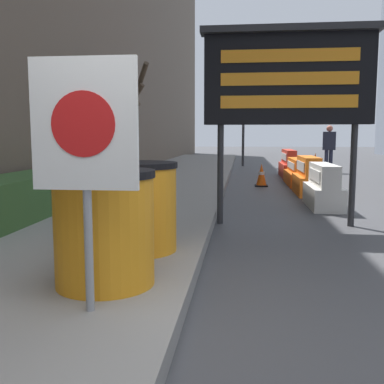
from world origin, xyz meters
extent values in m
plane|color=#3F3F42|center=(0.00, 0.00, 0.00)|extent=(120.00, 120.00, 0.00)
cube|color=#335628|center=(-2.94, 4.57, 0.49)|extent=(0.90, 7.29, 0.64)
cylinder|color=#4C3D2D|center=(-2.83, 8.86, 1.33)|extent=(0.30, 0.30, 2.33)
cylinder|color=#4C3D2D|center=(-2.35, 9.26, 2.66)|extent=(0.84, 1.12, 1.28)
cylinder|color=#4C3D2D|center=(-2.85, 8.19, 2.51)|extent=(1.41, 0.16, 0.87)
cylinder|color=#4C3D2D|center=(-2.59, 9.29, 2.21)|extent=(0.96, 0.65, 1.17)
cylinder|color=#4C3D2D|center=(-2.56, 8.53, 2.73)|extent=(0.76, 0.70, 1.20)
cylinder|color=orange|center=(-0.70, 0.87, 0.62)|extent=(0.82, 0.82, 0.90)
cylinder|color=black|center=(-0.70, 0.87, 1.09)|extent=(0.85, 0.85, 0.06)
cylinder|color=orange|center=(-0.68, 2.01, 0.62)|extent=(0.82, 0.82, 0.90)
cylinder|color=black|center=(-0.68, 2.01, 1.09)|extent=(0.85, 0.85, 0.06)
cylinder|color=gray|center=(-0.64, 0.30, 0.82)|extent=(0.06, 0.06, 1.31)
cube|color=white|center=(-0.64, 0.28, 1.48)|extent=(0.74, 0.04, 0.89)
cylinder|color=red|center=(-0.64, 0.26, 1.48)|extent=(0.44, 0.01, 0.44)
cylinder|color=#28282B|center=(0.08, 4.49, 0.79)|extent=(0.10, 0.10, 1.58)
cylinder|color=#28282B|center=(2.13, 4.49, 0.79)|extent=(0.10, 0.10, 1.58)
cube|color=black|center=(1.10, 4.49, 2.26)|extent=(2.56, 0.24, 1.36)
cube|color=#28282B|center=(1.10, 4.41, 2.99)|extent=(2.68, 0.34, 0.10)
cube|color=orange|center=(1.10, 4.36, 2.60)|extent=(2.05, 0.02, 0.19)
cube|color=orange|center=(1.10, 4.36, 2.26)|extent=(2.05, 0.02, 0.19)
cube|color=orange|center=(1.10, 4.36, 1.92)|extent=(2.05, 0.02, 0.19)
cube|color=silver|center=(2.02, 6.37, 0.21)|extent=(0.58, 1.62, 0.43)
cube|color=silver|center=(2.02, 6.37, 0.64)|extent=(0.35, 1.62, 0.43)
cube|color=white|center=(1.84, 6.37, 0.64)|extent=(0.02, 1.30, 0.21)
cube|color=orange|center=(2.02, 8.44, 0.23)|extent=(0.60, 1.67, 0.46)
cube|color=orange|center=(2.02, 8.44, 0.68)|extent=(0.36, 1.67, 0.46)
cube|color=white|center=(1.83, 8.44, 0.68)|extent=(0.02, 1.34, 0.23)
cube|color=orange|center=(2.02, 10.61, 0.19)|extent=(0.60, 2.19, 0.38)
cube|color=orange|center=(2.02, 10.61, 0.57)|extent=(0.36, 2.19, 0.38)
cube|color=white|center=(1.83, 10.61, 0.57)|extent=(0.02, 1.75, 0.19)
cube|color=red|center=(2.02, 13.15, 0.24)|extent=(0.52, 2.18, 0.47)
cube|color=red|center=(2.02, 13.15, 0.71)|extent=(0.31, 2.18, 0.47)
cube|color=white|center=(1.86, 13.15, 0.71)|extent=(0.02, 1.74, 0.24)
cube|color=black|center=(3.35, 15.87, 0.02)|extent=(0.42, 0.42, 0.04)
cone|color=#EA560F|center=(3.35, 15.87, 0.39)|extent=(0.33, 0.33, 0.70)
cylinder|color=white|center=(3.35, 15.87, 0.43)|extent=(0.19, 0.19, 0.10)
cube|color=black|center=(0.97, 10.03, 0.02)|extent=(0.36, 0.36, 0.04)
cone|color=#EA560F|center=(0.97, 10.03, 0.34)|extent=(0.29, 0.29, 0.60)
cylinder|color=white|center=(0.97, 10.03, 0.37)|extent=(0.17, 0.17, 0.08)
cylinder|color=#2D2D30|center=(0.46, 18.93, 2.01)|extent=(0.12, 0.12, 4.03)
cube|color=black|center=(0.46, 18.77, 3.61)|extent=(0.28, 0.28, 0.84)
sphere|color=#360605|center=(0.46, 18.62, 3.89)|extent=(0.15, 0.15, 0.15)
sphere|color=gold|center=(0.46, 18.62, 3.61)|extent=(0.15, 0.15, 0.15)
sphere|color=black|center=(0.46, 18.62, 3.33)|extent=(0.15, 0.15, 0.15)
cylinder|color=#23283D|center=(3.66, 15.18, 0.44)|extent=(0.15, 0.15, 0.88)
cylinder|color=#23283D|center=(3.83, 15.18, 0.44)|extent=(0.15, 0.15, 0.88)
cube|color=#232838|center=(3.74, 15.18, 1.23)|extent=(0.51, 0.35, 0.70)
sphere|color=#B86450|center=(3.74, 15.18, 1.70)|extent=(0.24, 0.24, 0.24)
camera|label=1|loc=(0.42, -2.66, 1.39)|focal=42.00mm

